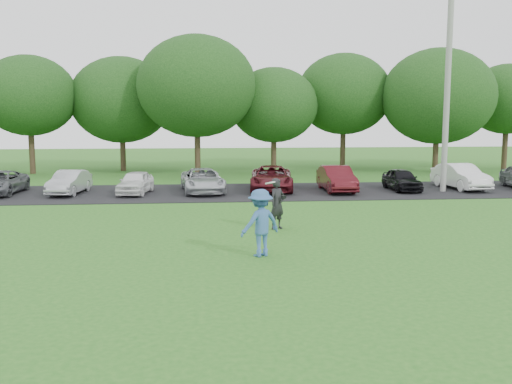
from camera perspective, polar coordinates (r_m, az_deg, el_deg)
The scene contains 7 objects.
ground at distance 14.98m, azimuth 1.26°, elevation -6.75°, with size 100.00×100.00×0.00m, color #26651D.
parking_lot at distance 27.71m, azimuth -1.83°, elevation 0.01°, with size 32.00×6.50×0.03m, color black.
utility_pole at distance 29.06m, azimuth 18.58°, elevation 9.42°, with size 0.28×0.28×9.59m, color gray.
frisbee_player at distance 15.13m, azimuth 0.44°, elevation -3.09°, with size 1.34×1.15×2.04m.
camera_bystander at distance 18.70m, azimuth 2.15°, elevation -1.19°, with size 0.73×0.70×1.68m.
parked_cars at distance 27.58m, azimuth -2.14°, elevation 1.21°, with size 30.56×4.74×1.26m.
tree_row at distance 37.32m, azimuth -0.45°, elevation 9.54°, with size 42.39×9.85×8.64m.
Camera 1 is at (-1.67, -14.40, 3.75)m, focal length 40.00 mm.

